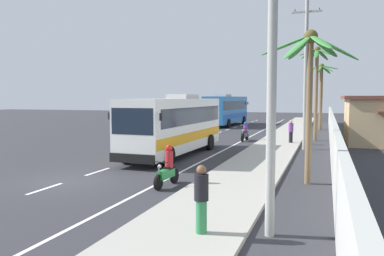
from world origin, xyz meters
name	(u,v)px	position (x,y,z in m)	size (l,w,h in m)	color
ground_plane	(70,181)	(0.00, 0.00, 0.00)	(160.00, 160.00, 0.00)	#303035
sidewalk_kerb	(266,154)	(6.80, 10.00, 0.07)	(3.20, 90.00, 0.14)	#A8A399
lane_markings	(215,144)	(2.32, 14.31, 0.00)	(3.91, 71.00, 0.01)	white
boundary_wall	(332,133)	(10.60, 14.00, 1.11)	(0.24, 60.00, 2.22)	#B2B2AD
coach_bus_foreground	(175,124)	(1.54, 8.23, 1.93)	(3.03, 10.70, 3.72)	white
coach_bus_far_lane	(226,109)	(-1.70, 33.98, 2.03)	(3.36, 11.40, 3.91)	#2366A8
motorcycle_beside_bus	(245,133)	(3.98, 17.47, 0.63)	(0.56, 1.96, 1.54)	black
motorcycle_trailing	(167,170)	(4.30, 0.41, 0.67)	(0.56, 1.96, 1.64)	black
pedestrian_near_kerb	(291,131)	(7.71, 16.21, 1.03)	(0.36, 0.36, 1.70)	black
pedestrian_midwalk	(201,197)	(7.32, -4.65, 1.04)	(0.36, 0.36, 1.71)	#2D7A47
utility_pole_nearest	(272,45)	(8.90, -3.90, 4.80)	(2.52, 0.24, 9.20)	#9E9E99
utility_pole_mid	(306,69)	(8.81, 13.56, 5.40)	(1.93, 0.24, 10.43)	#9E9E99
palm_nearest	(321,85)	(9.56, 31.29, 4.92)	(3.52, 3.23, 7.21)	brown
palm_second	(310,66)	(9.52, 2.65, 4.76)	(3.82, 3.64, 6.20)	brown
palm_third	(317,73)	(9.38, 19.52, 5.51)	(2.93, 2.86, 7.60)	brown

